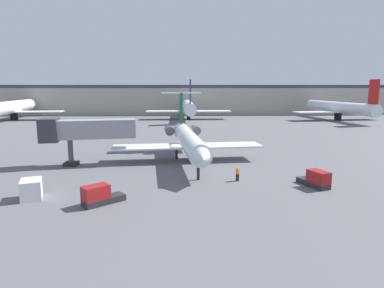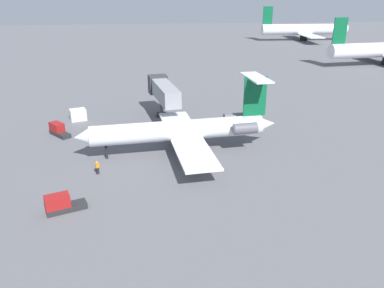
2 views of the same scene
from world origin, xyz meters
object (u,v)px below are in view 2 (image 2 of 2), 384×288
regional_jet (185,129)px  cargo_container_uld (78,115)px  jet_bridge (163,91)px  parked_airliner_west_end (304,30)px  baggage_tug_lead (58,130)px  baggage_tug_trailing (61,204)px  ground_crew_marshaller (97,168)px

regional_jet → cargo_container_uld: size_ratio=9.04×
jet_bridge → parked_airliner_west_end: size_ratio=0.36×
regional_jet → baggage_tug_lead: size_ratio=7.00×
regional_jet → baggage_tug_trailing: (13.89, -13.79, -2.50)m
regional_jet → cargo_container_uld: (-15.69, -16.83, -2.37)m
baggage_tug_lead → cargo_container_uld: bearing=165.5°
cargo_container_uld → jet_bridge: bearing=86.7°
regional_jet → jet_bridge: size_ratio=2.10×
ground_crew_marshaller → baggage_tug_lead: bearing=-152.3°
regional_jet → parked_airliner_west_end: (-113.34, 60.62, 1.15)m
baggage_tug_trailing → cargo_container_uld: (-29.59, -3.04, 0.13)m
regional_jet → baggage_tug_lead: 20.70m
regional_jet → baggage_tug_lead: bearing=-114.8°
cargo_container_uld → regional_jet: bearing=47.0°
jet_bridge → baggage_tug_lead: 18.00m
jet_bridge → regional_jet: bearing=8.8°
baggage_tug_trailing → ground_crew_marshaller: bearing=162.4°
cargo_container_uld → parked_airliner_west_end: 124.69m
baggage_tug_trailing → cargo_container_uld: 29.74m
ground_crew_marshaller → baggage_tug_lead: (-14.25, -7.49, -0.02)m
ground_crew_marshaller → parked_airliner_west_end: (-118.99, 71.80, 3.62)m
cargo_container_uld → baggage_tug_lead: bearing=-14.5°
ground_crew_marshaller → cargo_container_uld: bearing=-165.1°
regional_jet → jet_bridge: regional_jet is taller
baggage_tug_lead → cargo_container_uld: (-7.09, 1.83, 0.13)m
baggage_tug_lead → parked_airliner_west_end: bearing=142.9°
cargo_container_uld → parked_airliner_west_end: bearing=141.6°
regional_jet → parked_airliner_west_end: bearing=151.9°
ground_crew_marshaller → baggage_tug_lead: baggage_tug_lead is taller
ground_crew_marshaller → parked_airliner_west_end: size_ratio=0.05×
jet_bridge → baggage_tug_lead: jet_bridge is taller
regional_jet → baggage_tug_trailing: bearing=-44.8°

